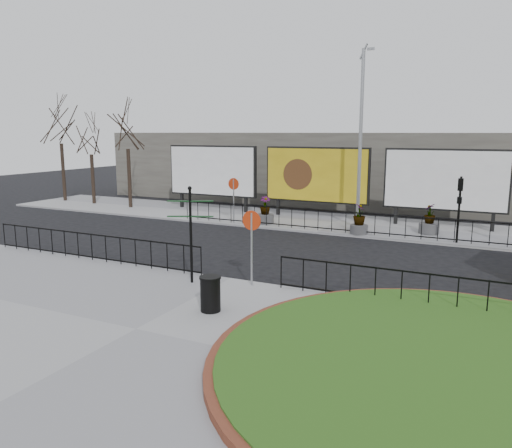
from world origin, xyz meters
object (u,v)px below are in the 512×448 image
Objects in this scene: fingerpost_sign at (191,225)px; billboard_mid at (316,175)px; planter_c at (429,223)px; litter_bin at (210,294)px; planter_b at (359,221)px; planter_a at (265,214)px; lamp_post at (361,137)px.

billboard_mid is at bearing 71.12° from fingerpost_sign.
fingerpost_sign is 13.50m from planter_c.
planter_b reaches higher than litter_bin.
planter_a is at bearing -173.11° from planter_c.
planter_b is (5.37, -0.58, 0.08)m from planter_a.
lamp_post is at bearing -33.25° from billboard_mid.
planter_a is (-2.44, 10.98, -1.40)m from fingerpost_sign.
lamp_post is 6.19× the size of planter_a.
litter_bin is at bearing -71.32° from planter_a.
litter_bin is 0.67× the size of planter_a.
litter_bin is at bearing -67.39° from fingerpost_sign.
litter_bin is at bearing -94.43° from planter_b.
fingerpost_sign reaches higher than litter_bin.
planter_b is 1.02× the size of planter_c.
billboard_mid reaches higher than planter_b.
billboard_mid is 16.34m from litter_bin.
planter_b reaches higher than planter_a.
planter_a is at bearing 108.68° from litter_bin.
billboard_mid is at bearing 163.35° from planter_c.
lamp_post reaches higher than planter_c.
planter_b is at bearing -72.88° from lamp_post.
planter_c is at bearing 6.89° from planter_a.
litter_bin is at bearing -91.93° from lamp_post.
lamp_post reaches higher than litter_bin.
fingerpost_sign is 10.88m from planter_b.
planter_c is (3.58, -0.00, -4.17)m from lamp_post.
planter_b is at bearing -6.14° from planter_a.
litter_bin is 0.66× the size of planter_b.
litter_bin is 14.62m from planter_c.
fingerpost_sign is 2.16× the size of planter_a.
lamp_post is at bearing 107.12° from planter_b.
planter_b is at bearing -152.63° from planter_c.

